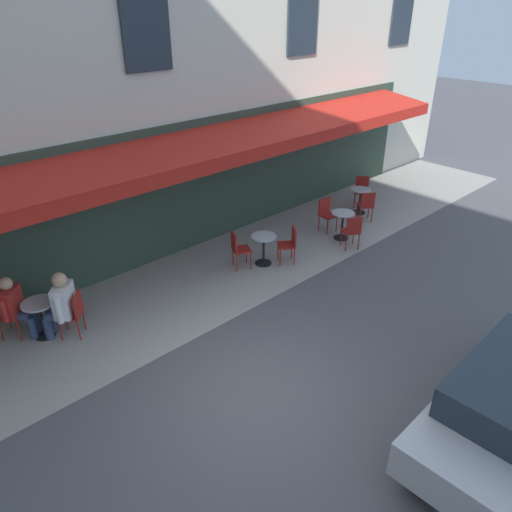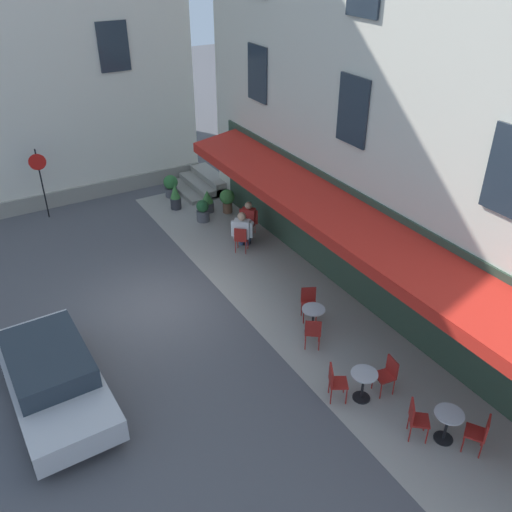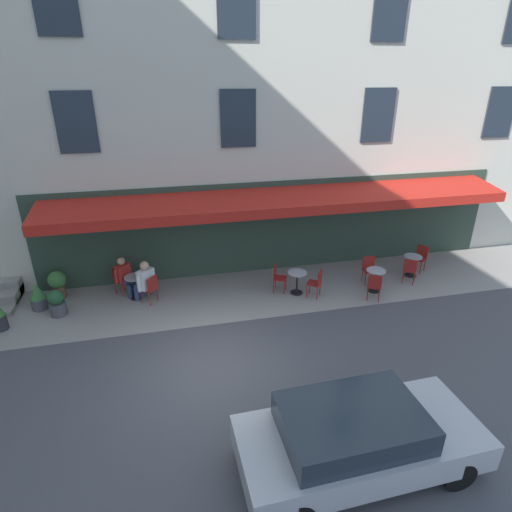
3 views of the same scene
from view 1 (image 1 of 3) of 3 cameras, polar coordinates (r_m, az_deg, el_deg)
ground_plane at (r=8.24m, az=-0.32°, el=-15.79°), size 70.00×70.00×0.00m
sidewalk_cafe_terrace at (r=12.07m, az=0.07°, el=-0.04°), size 20.50×3.20×0.01m
cafe_table_near_entrance at (r=12.98m, az=10.17°, el=4.02°), size 0.60×0.60×0.75m
cafe_chair_red_under_awning at (r=12.43m, az=11.28°, el=3.08°), size 0.55×0.55×0.91m
cafe_chair_red_facing_street at (r=13.37m, az=8.32°, el=5.17°), size 0.45×0.45×0.91m
cafe_table_mid_terrace at (r=9.95m, az=-24.10°, el=-6.28°), size 0.60×0.60×0.75m
cafe_chair_red_kerbside at (r=9.70m, az=-20.69°, el=-6.10°), size 0.56×0.56×0.91m
cafe_chair_red_corner_left at (r=10.20m, az=-27.40°, el=-5.83°), size 0.57×0.57×0.91m
cafe_table_streetside at (r=11.52m, az=0.90°, el=1.24°), size 0.60×0.60×0.75m
cafe_chair_red_back_row at (r=11.59m, az=4.01°, el=1.65°), size 0.56×0.56×0.91m
cafe_chair_red_by_window at (r=11.33m, az=-2.13°, el=1.04°), size 0.53×0.53×0.91m
cafe_table_far_end at (r=14.69m, az=12.20°, el=6.76°), size 0.60×0.60×0.75m
cafe_chair_red_near_door at (r=14.11m, az=12.88°, el=6.02°), size 0.56×0.56×0.91m
cafe_chair_red_corner_right at (r=15.27m, az=12.35°, el=7.79°), size 0.55×0.55×0.91m
seated_patron_in_white at (r=9.68m, az=-22.09°, el=-5.20°), size 0.69×0.68×1.37m
seated_companion_in_red at (r=10.03m, az=-26.49°, el=-5.22°), size 0.62×0.61×1.28m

